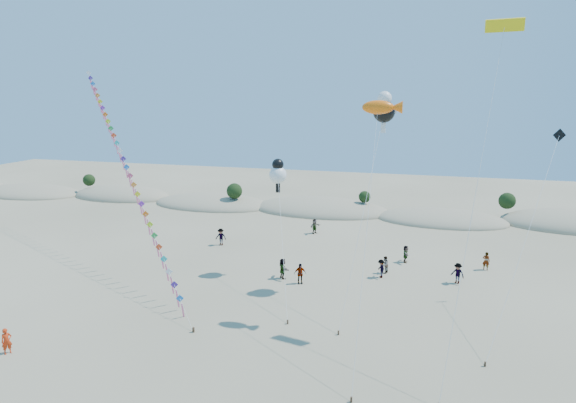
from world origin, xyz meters
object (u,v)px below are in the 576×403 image
(fish_kite, at_px, (382,108))
(parafoil_kite, at_px, (504,32))
(flyer_foreground, at_px, (7,341))
(kite_train, at_px, (124,161))

(fish_kite, relative_size, parafoil_kite, 0.76)
(parafoil_kite, relative_size, flyer_foreground, 12.23)
(fish_kite, distance_m, flyer_foreground, 28.06)
(fish_kite, bearing_deg, parafoil_kite, 1.76)
(kite_train, distance_m, fish_kite, 25.46)
(fish_kite, relative_size, flyer_foreground, 9.27)
(flyer_foreground, bearing_deg, fish_kite, -29.46)
(kite_train, bearing_deg, flyer_foreground, -81.26)
(fish_kite, height_order, flyer_foreground, fish_kite)
(kite_train, distance_m, flyer_foreground, 19.85)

